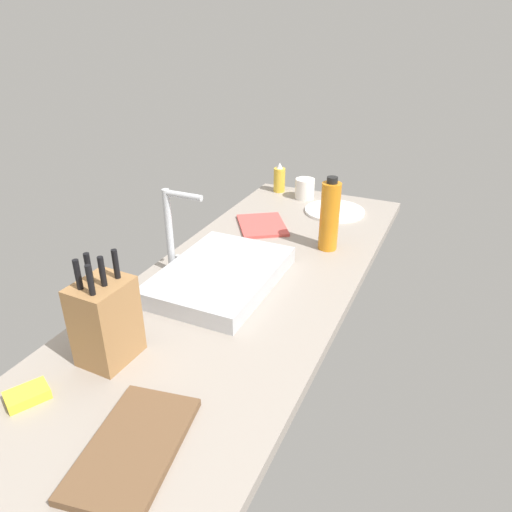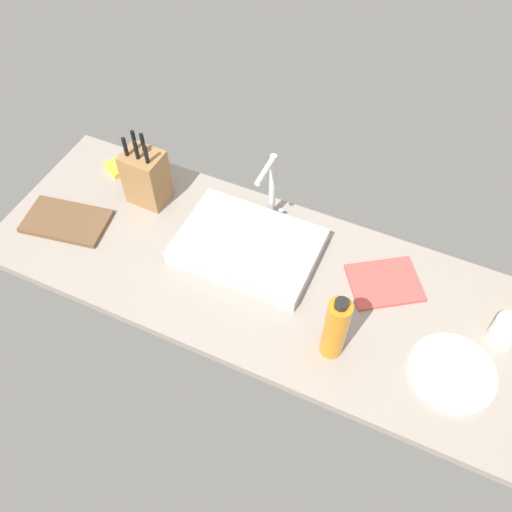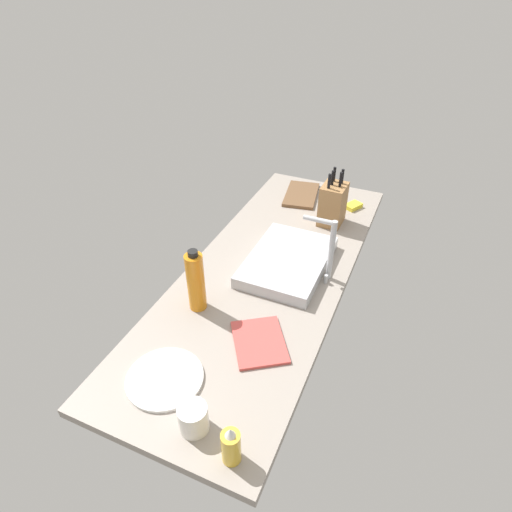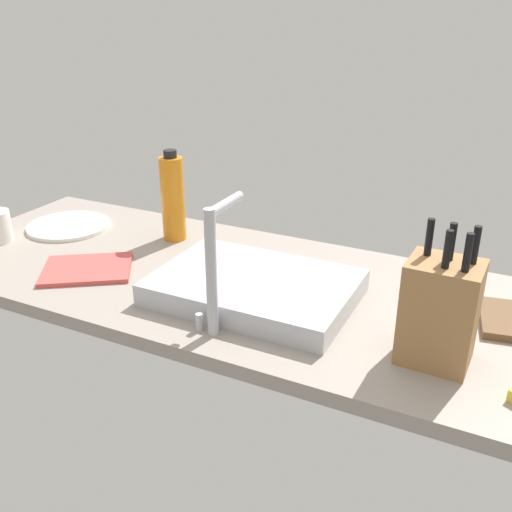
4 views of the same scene
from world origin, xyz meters
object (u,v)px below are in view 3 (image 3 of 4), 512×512
cutting_board (301,195)px  soap_bottle (231,446)px  coffee_mug (193,418)px  knife_block (333,204)px  dinner_plate (165,378)px  faucet (328,245)px  dish_towel (259,342)px  sink_basin (288,261)px  water_bottle (196,282)px  dish_sponge (353,206)px

cutting_board → soap_bottle: bearing=11.6°
coffee_mug → cutting_board: bearing=-173.5°
knife_block → dinner_plate: (117.41, -23.64, -10.32)cm
cutting_board → dinner_plate: bearing=-0.2°
faucet → soap_bottle: size_ratio=2.01×
soap_bottle → dish_towel: bearing=-167.0°
knife_block → dish_towel: bearing=1.1°
faucet → coffee_mug: 86.36cm
soap_bottle → faucet: bearing=179.2°
sink_basin → faucet: size_ratio=1.65×
sink_basin → water_bottle: water_bottle is taller
cutting_board → dish_towel: bearing=11.1°
coffee_mug → dinner_plate: bearing=-122.1°
faucet → cutting_board: 74.93cm
soap_bottle → dish_towel: 43.77cm
sink_basin → dish_towel: sink_basin is taller
cutting_board → coffee_mug: 150.62cm
faucet → coffee_mug: bearing=-10.5°
knife_block → water_bottle: 87.89cm
dish_sponge → faucet: bearing=2.3°
water_bottle → dinner_plate: water_bottle is taller
sink_basin → dish_towel: bearing=7.7°
knife_block → dish_sponge: (-19.64, 7.12, -9.72)cm
coffee_mug → dish_sponge: coffee_mug is taller
sink_basin → dish_sponge: (-63.32, 14.73, -1.55)cm
dish_towel → coffee_mug: (38.28, -4.59, 4.04)cm
coffee_mug → knife_block: bearing=177.4°
dish_towel → faucet: bearing=166.5°
dish_towel → knife_block: bearing=179.2°
water_bottle → dinner_plate: 38.02cm
dish_towel → dish_sponge: size_ratio=2.52×
sink_basin → faucet: bearing=87.4°
water_bottle → dish_sponge: water_bottle is taller
knife_block → dish_towel: knife_block is taller
faucet → water_bottle: 55.70cm
cutting_board → coffee_mug: size_ratio=3.18×
cutting_board → dish_sponge: dish_sponge is taller
dinner_plate → coffee_mug: (11.13, 17.75, 4.04)cm
dinner_plate → cutting_board: bearing=179.8°
knife_block → soap_bottle: 132.91cm
faucet → cutting_board: faucet is taller
faucet → coffee_mug: faucet is taller
knife_block → cutting_board: size_ratio=0.97×
knife_block → coffee_mug: size_ratio=3.08×
cutting_board → water_bottle: bearing=-4.5°
knife_block → coffee_mug: knife_block is taller
soap_bottle → coffee_mug: size_ratio=1.53×
faucet → dish_towel: size_ratio=1.26×
sink_basin → knife_block: bearing=170.1°
knife_block → soap_bottle: size_ratio=2.02×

